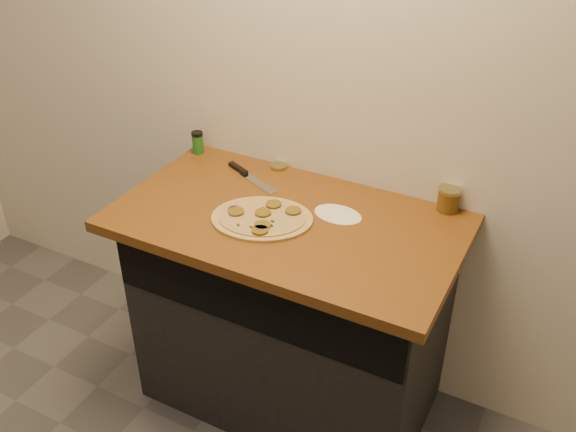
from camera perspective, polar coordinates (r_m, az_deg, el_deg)
The scene contains 8 objects.
cabinet at distance 2.51m, azimuth 0.29°, elevation -8.82°, with size 1.10×0.60×0.86m, color black.
countertop at distance 2.22m, azimuth -0.03°, elevation -0.50°, with size 1.20×0.70×0.04m, color brown.
pizza at distance 2.19m, azimuth -2.34°, elevation -0.16°, with size 0.44×0.44×0.02m.
chefs_knife at distance 2.46m, azimuth -3.62°, elevation 3.65°, with size 0.27×0.14×0.02m.
mason_jar_lid at distance 2.52m, azimuth -0.83°, elevation 4.43°, with size 0.07×0.07×0.01m, color tan.
salsa_jar at distance 2.29m, azimuth 14.08°, elevation 1.47°, with size 0.08×0.08×0.09m.
spice_shaker at distance 2.64m, azimuth -8.03°, elevation 6.49°, with size 0.05×0.05×0.09m.
flour_spill at distance 2.23m, azimuth 4.45°, elevation 0.15°, with size 0.17×0.17×0.00m, color white.
Camera 1 is at (0.87, -0.23, 2.08)m, focal length 40.00 mm.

